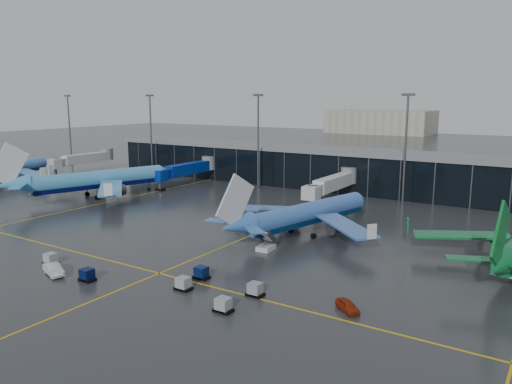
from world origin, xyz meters
The scene contains 12 objects.
ground centered at (0.00, 0.00, 0.00)m, with size 600.00×600.00×0.00m, color #282B2D.
terminal_pier centered at (0.00, 62.00, 5.42)m, with size 142.00×17.00×10.70m.
jet_bridges centered at (-35.00, 42.99, 4.55)m, with size 94.00×27.50×7.20m.
flood_masts centered at (5.00, 50.00, 13.81)m, with size 203.00×0.50×25.50m.
taxi_lines centered at (10.00, 10.61, 0.01)m, with size 220.00×120.00×0.02m.
airliner_klm_west centered at (-81.83, 17.78, 6.17)m, with size 35.23×40.13×12.33m, color #3E78CD, non-canonical shape.
airliner_arkefly centered at (-41.65, 18.02, 7.01)m, with size 40.06×45.63×14.02m, color #4197D5, non-canonical shape.
airliner_klm_near centered at (18.09, 15.61, 6.12)m, with size 34.96×39.82×12.24m, color #3969BD, non-canonical shape.
baggage_carts centered at (13.65, -18.25, 0.76)m, with size 34.48×10.61×1.70m.
mobile_airstair centered at (16.90, 2.61, 0.77)m, with size 2.43×3.35×3.45m.
service_van_red centered at (37.40, -12.43, 0.66)m, with size 1.55×3.86×1.32m, color maroon.
service_van_white centered at (-2.02, -23.51, 0.81)m, with size 1.71×4.91×1.62m, color silver.
Camera 1 is at (58.08, -64.08, 24.49)m, focal length 35.00 mm.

